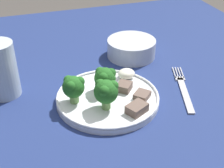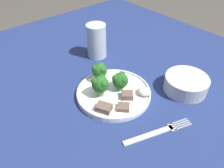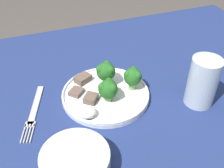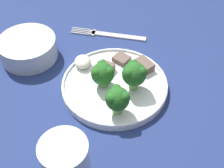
{
  "view_description": "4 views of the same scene",
  "coord_description": "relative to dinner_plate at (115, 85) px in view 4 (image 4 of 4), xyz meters",
  "views": [
    {
      "loc": [
        -0.12,
        -0.64,
        1.13
      ],
      "look_at": [
        0.06,
        -0.09,
        0.75
      ],
      "focal_mm": 50.0,
      "sensor_mm": 36.0,
      "label": 1
    },
    {
      "loc": [
        0.43,
        -0.43,
        1.18
      ],
      "look_at": [
        0.05,
        -0.11,
        0.77
      ],
      "focal_mm": 35.0,
      "sensor_mm": 36.0,
      "label": 2
    },
    {
      "loc": [
        0.22,
        0.4,
        1.17
      ],
      "look_at": [
        0.03,
        -0.09,
        0.76
      ],
      "focal_mm": 42.0,
      "sensor_mm": 36.0,
      "label": 3
    },
    {
      "loc": [
        -0.41,
        -0.03,
        1.22
      ],
      "look_at": [
        0.03,
        -0.09,
        0.75
      ],
      "focal_mm": 50.0,
      "sensor_mm": 36.0,
      "label": 4
    }
  ],
  "objects": [
    {
      "name": "broccoli_floret_back_left",
      "position": [
        -0.07,
        0.0,
        0.04
      ],
      "size": [
        0.05,
        0.05,
        0.06
      ],
      "color": "#709E56",
      "rests_on": "dinner_plate"
    },
    {
      "name": "dinner_plate",
      "position": [
        0.0,
        0.0,
        0.0
      ],
      "size": [
        0.23,
        0.23,
        0.02
      ],
      "color": "white",
      "rests_on": "table"
    },
    {
      "name": "sauce_dollop",
      "position": [
        0.07,
        0.06,
        0.01
      ],
      "size": [
        0.04,
        0.04,
        0.02
      ],
      "color": "silver",
      "rests_on": "dinner_plate"
    },
    {
      "name": "table",
      "position": [
        -0.05,
        0.1,
        -0.09
      ],
      "size": [
        1.28,
        1.07,
        0.72
      ],
      "color": "navy",
      "rests_on": "ground_plane"
    },
    {
      "name": "meat_slice_front_slice",
      "position": [
        0.04,
        0.02,
        0.01
      ],
      "size": [
        0.05,
        0.05,
        0.02
      ],
      "color": "brown",
      "rests_on": "dinner_plate"
    },
    {
      "name": "broccoli_floret_near_rim_left",
      "position": [
        -0.02,
        -0.04,
        0.05
      ],
      "size": [
        0.05,
        0.05,
        0.07
      ],
      "color": "#709E56",
      "rests_on": "dinner_plate"
    },
    {
      "name": "meat_slice_middle_slice",
      "position": [
        0.07,
        -0.03,
        0.01
      ],
      "size": [
        0.05,
        0.05,
        0.01
      ],
      "color": "brown",
      "rests_on": "dinner_plate"
    },
    {
      "name": "broccoli_floret_center_left",
      "position": [
        0.0,
        0.03,
        0.04
      ],
      "size": [
        0.05,
        0.05,
        0.06
      ],
      "color": "#709E56",
      "rests_on": "dinner_plate"
    },
    {
      "name": "fork",
      "position": [
        0.19,
        -0.01,
        -0.01
      ],
      "size": [
        0.08,
        0.19,
        0.0
      ],
      "color": "#B2B2B7",
      "rests_on": "table"
    },
    {
      "name": "meat_slice_rear_slice",
      "position": [
        0.04,
        -0.07,
        0.01
      ],
      "size": [
        0.05,
        0.05,
        0.02
      ],
      "color": "brown",
      "rests_on": "dinner_plate"
    },
    {
      "name": "cream_bowl",
      "position": [
        0.13,
        0.19,
        0.01
      ],
      "size": [
        0.14,
        0.14,
        0.05
      ],
      "color": "#B7BCC6",
      "rests_on": "table"
    }
  ]
}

